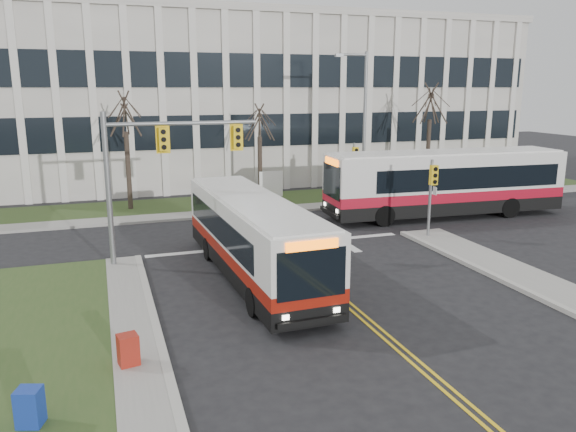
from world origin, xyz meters
The scene contains 16 objects.
ground centered at (0.00, 0.00, 0.00)m, with size 120.00×120.00×0.00m, color black.
sidewalk_cross centered at (5.00, 15.20, 0.07)m, with size 44.00×1.60×0.14m, color #9E9B93.
building_lawn centered at (5.00, 18.00, 0.06)m, with size 44.00×5.00×0.12m, color #324A1F.
office_building centered at (5.00, 30.00, 6.00)m, with size 40.00×16.00×12.00m, color silver.
mast_arm_signal centered at (-5.62, 7.16, 4.26)m, with size 6.11×0.38×6.20m.
signal_pole_near centered at (7.20, 6.90, 2.50)m, with size 0.34×0.39×3.80m.
signal_pole_far centered at (7.20, 15.40, 2.50)m, with size 0.34×0.39×3.80m.
streetlight centered at (8.03, 16.20, 5.19)m, with size 2.15×0.25×9.20m.
directory_sign centered at (2.50, 17.50, 1.17)m, with size 1.50×0.12×2.00m.
tree_left centered at (-6.00, 18.00, 5.51)m, with size 1.80×1.80×7.70m.
tree_mid centered at (2.00, 18.20, 4.88)m, with size 1.80×1.80×6.82m.
tree_right centered at (14.00, 18.00, 5.91)m, with size 1.80×1.80×8.25m.
bus_main centered at (-2.26, 4.17, 1.50)m, with size 2.44×11.28×3.01m, color silver, non-canonical shape.
bus_cross centered at (10.65, 10.89, 1.79)m, with size 2.91×13.42×3.58m, color silver, non-canonical shape.
newspaper_box_blue centered at (-9.31, -3.81, 0.47)m, with size 0.50×0.45×0.95m, color #153296.
newspaper_box_red centered at (-7.20, -1.75, 0.47)m, with size 0.50×0.45×0.95m, color maroon.
Camera 1 is at (-7.54, -15.60, 7.11)m, focal length 35.00 mm.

